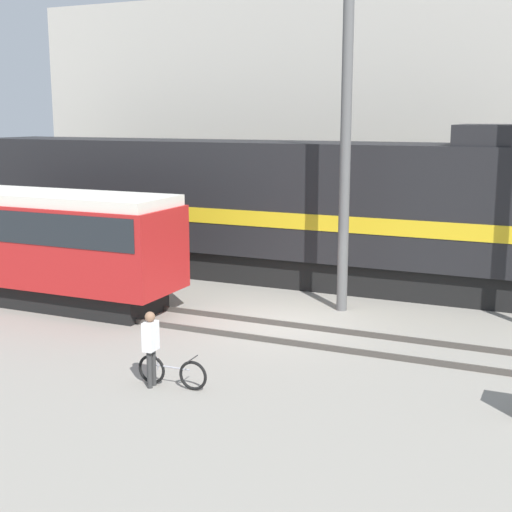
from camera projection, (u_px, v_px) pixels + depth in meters
ground_plane at (283, 324)px, 19.32m from camera, size 120.00×120.00×0.00m
track_near at (270, 331)px, 18.53m from camera, size 60.00×1.50×0.14m
track_far at (339, 283)px, 23.77m from camera, size 60.00×1.51×0.14m
building_backdrop at (405, 122)px, 30.58m from camera, size 32.97×6.00×10.56m
freight_locomotive at (243, 206)px, 24.75m from camera, size 20.66×3.04×5.31m
streetcar at (31, 239)px, 21.34m from camera, size 9.49×2.54×3.36m
bicycle at (172, 372)px, 14.82m from camera, size 1.61×0.44×0.69m
person at (151, 342)px, 14.70m from camera, size 0.23×0.37×1.62m
utility_pole_left at (345, 150)px, 19.86m from camera, size 0.30×0.30×9.27m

